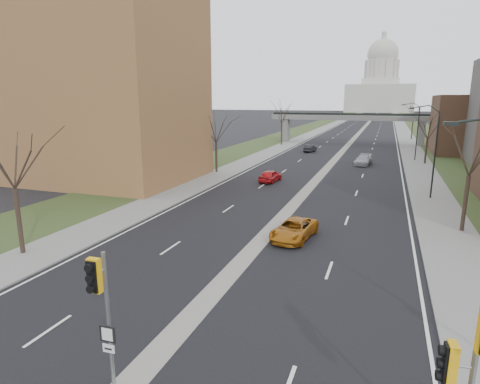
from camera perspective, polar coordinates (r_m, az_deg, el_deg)
The scene contains 24 objects.
road_surface at distance 159.59m, azimuth 17.55°, elevation 9.10°, with size 20.00×600.00×0.01m, color black.
median_strip at distance 159.59m, azimuth 17.55°, elevation 9.09°, with size 1.20×600.00×0.02m, color gray.
sidewalk_right at distance 159.47m, azimuth 21.91°, elevation 8.78°, with size 4.00×600.00×0.12m, color gray.
sidewalk_left at distance 160.59m, azimuth 13.23°, elevation 9.39°, with size 4.00×600.00×0.12m, color gray.
grass_verge_right at distance 159.76m, azimuth 24.07°, elevation 8.60°, with size 8.00×600.00×0.10m, color #263B1B.
grass_verge_left at distance 161.43m, azimuth 11.09°, elevation 9.51°, with size 8.00×600.00×0.10m, color #263B1B.
apartment_building at distance 51.51m, azimuth -21.12°, elevation 14.11°, with size 25.00×16.00×22.00m, color #9C673E.
commercial_block_far at distance 80.59m, azimuth 30.76°, elevation 8.18°, with size 14.00×14.00×10.00m, color #533626.
pedestrian_bridge at distance 89.56m, azimuth 15.47°, elevation 9.73°, with size 34.00×3.00×6.45m.
capitol at distance 329.36m, azimuth 19.32°, elevation 13.93°, with size 48.00×42.00×55.75m.
streetlight_mid at distance 41.36m, azimuth 25.23°, elevation 8.59°, with size 2.61×0.20×8.70m.
streetlight_far at distance 67.28m, azimuth 23.42°, elevation 10.00°, with size 2.61×0.20×8.70m.
tree_left_a at distance 26.80m, azimuth -29.97°, elevation 5.66°, with size 7.20×7.20×9.40m.
tree_left_b at distance 51.47m, azimuth -3.44°, elevation 9.61°, with size 6.75×6.75×8.81m.
tree_left_c at distance 83.71m, azimuth 6.01°, elevation 11.43°, with size 7.65×7.65×9.99m.
tree_right_a at distance 31.75m, azimuth 30.27°, elevation 6.51°, with size 7.20×7.20×9.40m.
tree_right_b at distance 64.48m, azimuth 25.27°, elevation 8.73°, with size 6.30×6.30×8.22m.
tree_right_c at distance 104.32m, azimuth 23.52°, elevation 10.74°, with size 7.65×7.65×9.99m.
signal_pole_median at distance 13.19m, azimuth -19.13°, elevation -14.39°, with size 0.56×0.78×4.81m.
signal_pole_right at distance 11.40m, azimuth 29.79°, elevation -20.08°, with size 0.98×0.88×5.13m.
car_left_near at distance 46.31m, azimuth 4.35°, elevation 2.32°, with size 1.66×4.11×1.40m, color #B51418.
car_left_far at distance 73.85m, azimuth 9.95°, elevation 6.12°, with size 1.37×3.93×1.29m, color black.
car_right_near at distance 27.59m, azimuth 7.70°, elevation -5.27°, with size 2.20×4.78×1.33m, color #A35D11.
car_right_mid at distance 60.92m, azimuth 17.14°, elevation 4.37°, with size 2.00×4.93×1.43m, color #9A9BA2.
Camera 1 is at (7.43, -9.14, 9.26)m, focal length 30.00 mm.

